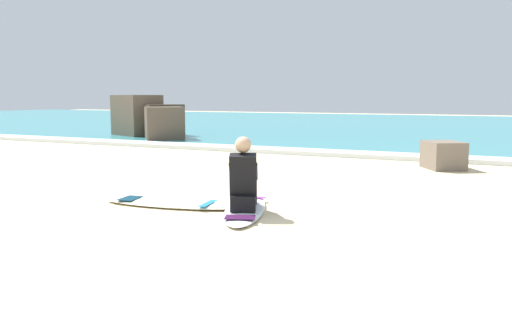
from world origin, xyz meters
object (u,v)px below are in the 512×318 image
(surfboard_main, at_px, (245,209))
(shoreline_rock, at_px, (443,155))
(surfer_seated, at_px, (243,181))
(surfboard_spare_near, at_px, (171,203))

(surfboard_main, distance_m, shoreline_rock, 5.75)
(surfer_seated, bearing_deg, surfboard_spare_near, 179.56)
(surfboard_spare_near, relative_size, shoreline_rock, 2.49)
(surfboard_main, relative_size, shoreline_rock, 2.55)
(surfboard_main, xyz_separation_m, surfer_seated, (0.05, -0.16, 0.40))
(surfboard_spare_near, height_order, shoreline_rock, shoreline_rock)
(surfer_seated, relative_size, shoreline_rock, 1.14)
(surfboard_main, bearing_deg, surfer_seated, -71.79)
(surfboard_main, relative_size, surfer_seated, 2.23)
(surfer_seated, height_order, shoreline_rock, surfer_seated)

